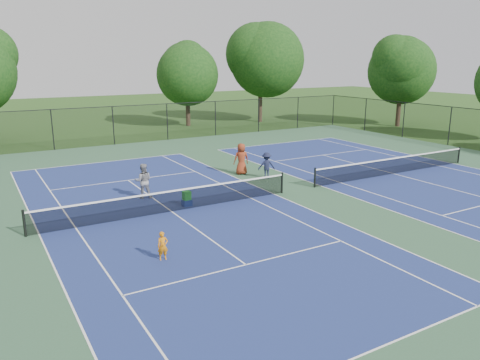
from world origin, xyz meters
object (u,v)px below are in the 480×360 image
tree_back_c (187,70)px  child_player (163,246)px  bystander_b (266,165)px  tree_side_e (402,67)px  ball_hopper (187,195)px  ball_crate (187,203)px  tree_back_d (261,56)px  bystander_c (241,159)px  instructor (143,181)px

tree_back_c → child_player: tree_back_c is taller
bystander_b → tree_side_e: bearing=-132.6°
tree_back_c → ball_hopper: (-11.07, -24.57, -4.97)m
child_player → ball_hopper: bearing=66.7°
tree_back_c → child_player: 33.23m
ball_crate → ball_hopper: size_ratio=1.03×
bystander_b → ball_crate: size_ratio=3.55×
tree_side_e → bystander_b: (-23.04, -11.05, -5.07)m
ball_crate → ball_hopper: 0.35m
tree_back_d → ball_crate: size_ratio=24.84×
ball_crate → bystander_c: bearing=37.5°
child_player → instructor: 7.54m
child_player → tree_back_c: bearing=72.8°
instructor → bystander_b: size_ratio=1.16×
tree_back_c → bystander_b: tree_back_c is taller
tree_back_c → instructor: (-12.35, -22.33, -4.62)m
ball_hopper → bystander_b: bearing=22.6°
tree_back_d → ball_hopper: 30.97m
tree_back_c → tree_side_e: size_ratio=0.95×
instructor → bystander_c: bearing=-145.8°
tree_back_d → instructor: tree_back_d is taller
bystander_b → bystander_c: size_ratio=0.81×
tree_back_d → ball_crate: tree_back_d is taller
ball_hopper → tree_back_c: bearing=65.7°
bystander_b → ball_hopper: 6.54m
tree_back_c → ball_hopper: bearing=-114.3°
instructor → ball_crate: (1.28, -2.23, -0.70)m
tree_side_e → bystander_b: tree_side_e is taller
tree_back_c → instructor: tree_back_c is taller
tree_back_c → child_player: size_ratio=8.44×
bystander_c → child_player: bearing=59.4°
tree_side_e → bystander_c: 26.09m
child_player → bystander_c: size_ratio=0.54×
tree_back_d → tree_side_e: 14.18m
bystander_c → ball_crate: (-5.28, -4.05, -0.77)m
bystander_c → instructor: bearing=27.5°
tree_side_e → instructor: tree_side_e is taller
tree_side_e → ball_crate: size_ratio=21.27×
tree_back_d → child_player: (-22.19, -28.63, -6.33)m
tree_back_c → bystander_c: 21.81m
child_player → instructor: size_ratio=0.58×
bystander_c → ball_crate: bearing=49.6°
tree_back_d → ball_hopper: bearing=-129.0°
tree_side_e → tree_back_d: bearing=135.0°
tree_back_c → tree_side_e: (18.00, -11.00, 0.33)m
instructor → ball_hopper: size_ratio=4.23×
tree_back_d → instructor: size_ratio=6.05×
instructor → ball_hopper: 2.60m
bystander_b → ball_crate: 6.56m
tree_side_e → instructor: (-30.35, -11.33, -4.95)m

